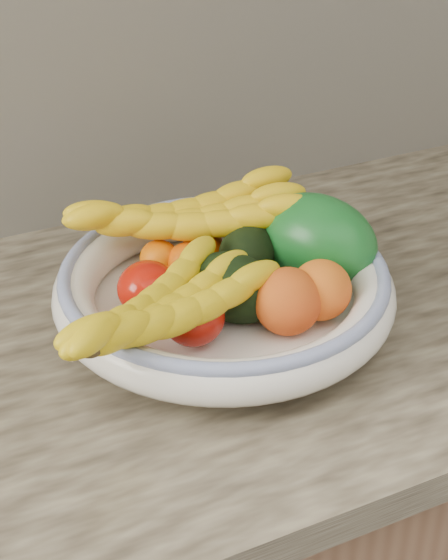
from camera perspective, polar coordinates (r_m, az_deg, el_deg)
kitchen_counter at (r=1.32m, az=-0.50°, el=-18.08°), size 2.44×0.66×1.40m
fruit_bowl at (r=0.98m, az=0.00°, el=-0.57°), size 0.39×0.39×0.08m
clementine_back_left at (r=1.03m, az=-4.33°, el=1.48°), size 0.05×0.05×0.04m
clementine_back_right at (r=1.06m, az=-1.41°, el=2.37°), size 0.06×0.06×0.05m
clementine_back_mid at (r=1.04m, az=-1.41°, el=2.03°), size 0.07×0.07×0.05m
clementine_extra at (r=1.02m, az=-2.47°, el=1.23°), size 0.05×0.05×0.04m
tomato_left at (r=0.96m, az=-5.08°, el=-0.57°), size 0.08×0.08×0.06m
tomato_near_left at (r=0.91m, az=-2.05°, el=-2.49°), size 0.08×0.08×0.06m
avocado_center at (r=0.95m, az=0.61°, el=-0.51°), size 0.13×0.14×0.08m
avocado_right at (r=1.02m, az=1.57°, el=1.83°), size 0.11×0.12×0.07m
green_mango at (r=1.03m, az=6.16°, el=2.68°), size 0.19×0.20×0.13m
peach_front at (r=0.93m, az=4.26°, el=-1.42°), size 0.09×0.09×0.07m
peach_right at (r=0.95m, az=6.46°, el=-0.66°), size 0.08×0.08×0.07m
banana_bunch_back at (r=1.03m, az=-2.40°, el=3.83°), size 0.33×0.17×0.09m
banana_bunch_front at (r=0.88m, az=-4.00°, el=-2.32°), size 0.31×0.23×0.08m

